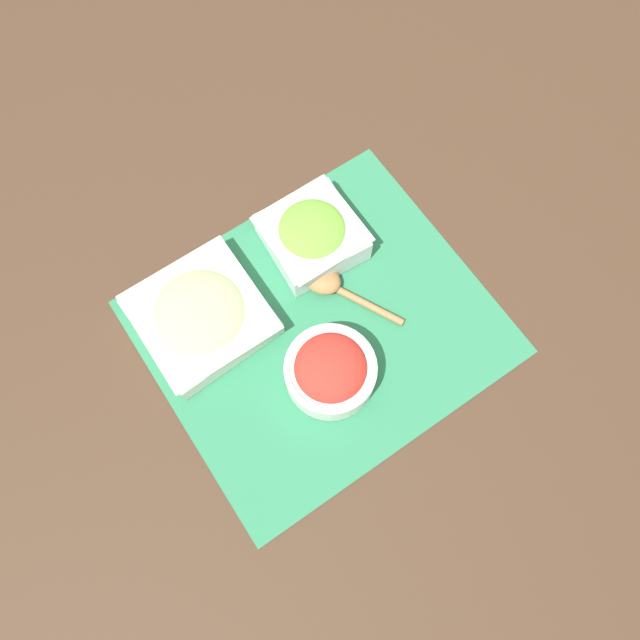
# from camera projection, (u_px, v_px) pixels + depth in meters

# --- Properties ---
(ground_plane) EXTENTS (3.00, 3.00, 0.00)m
(ground_plane) POSITION_uv_depth(u_px,v_px,m) (320.00, 327.00, 1.02)
(ground_plane) COLOR #422D1E
(placemat) EXTENTS (0.53, 0.46, 0.00)m
(placemat) POSITION_uv_depth(u_px,v_px,m) (320.00, 327.00, 1.02)
(placemat) COLOR #2D7A51
(placemat) RESTS_ON ground_plane
(tomato_bowl) EXTENTS (0.14, 0.14, 0.08)m
(tomato_bowl) POSITION_uv_depth(u_px,v_px,m) (330.00, 370.00, 0.95)
(tomato_bowl) COLOR white
(tomato_bowl) RESTS_ON placemat
(lettuce_bowl) EXTENTS (0.16, 0.16, 0.07)m
(lettuce_bowl) POSITION_uv_depth(u_px,v_px,m) (312.00, 235.00, 1.03)
(lettuce_bowl) COLOR white
(lettuce_bowl) RESTS_ON placemat
(cucumber_bowl) EXTENTS (0.20, 0.20, 0.06)m
(cucumber_bowl) POSITION_uv_depth(u_px,v_px,m) (201.00, 315.00, 0.99)
(cucumber_bowl) COLOR silver
(cucumber_bowl) RESTS_ON placemat
(wooden_spoon) EXTENTS (0.11, 0.18, 0.03)m
(wooden_spoon) POSITION_uv_depth(u_px,v_px,m) (329.00, 283.00, 1.03)
(wooden_spoon) COLOR #9E7042
(wooden_spoon) RESTS_ON placemat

